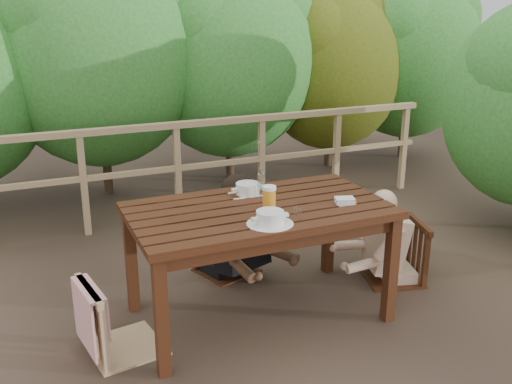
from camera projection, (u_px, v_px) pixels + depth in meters
name	position (u px, v px, depth m)	size (l,w,h in m)	color
ground	(259.00, 314.00, 4.14)	(60.00, 60.00, 0.00)	#463428
table	(259.00, 263.00, 4.01)	(1.72, 0.97, 0.80)	black
chair_left	(121.00, 283.00, 3.59)	(0.46, 0.46, 0.92)	tan
chair_far	(226.00, 223.00, 4.65)	(0.42, 0.42, 0.85)	black
chair_right	(396.00, 226.00, 4.53)	(0.45, 0.45, 0.90)	black
woman	(224.00, 195.00, 4.60)	(0.53, 0.65, 1.31)	black
diner_right	(400.00, 206.00, 4.49)	(0.49, 0.61, 1.22)	#D9B194
railing	(178.00, 173.00, 5.72)	(5.60, 0.10, 1.01)	tan
hedge_row	(177.00, 20.00, 6.47)	(6.60, 1.60, 3.80)	#31712A
soup_near	(270.00, 219.00, 3.58)	(0.29, 0.29, 0.10)	silver
soup_far	(248.00, 190.00, 4.12)	(0.29, 0.29, 0.10)	white
bread_roll	(268.00, 213.00, 3.70)	(0.12, 0.09, 0.07)	#9A5527
beer_glass	(269.00, 199.00, 3.81)	(0.09, 0.09, 0.17)	gold
bottle	(261.00, 183.00, 4.05)	(0.05, 0.05, 0.22)	silver
tumbler	(297.00, 213.00, 3.71)	(0.06, 0.06, 0.07)	white
butter_tub	(345.00, 202.00, 3.94)	(0.13, 0.09, 0.06)	silver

